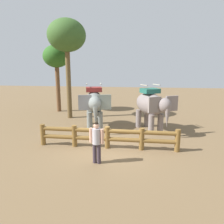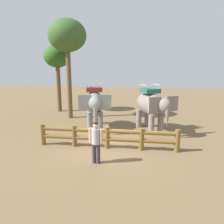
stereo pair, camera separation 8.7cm
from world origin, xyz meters
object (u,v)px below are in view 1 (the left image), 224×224
(tourist_woman_in_black, at_px, (97,140))
(tree_back_center, at_px, (67,37))
(tree_far_left, at_px, (56,58))
(elephant_center, at_px, (151,105))
(log_fence, at_px, (107,136))
(elephant_near_left, at_px, (94,103))

(tourist_woman_in_black, height_order, tree_back_center, tree_back_center)
(tree_far_left, bearing_deg, tourist_woman_in_black, -61.18)
(tourist_woman_in_black, bearing_deg, elephant_center, 63.96)
(tourist_woman_in_black, bearing_deg, tree_back_center, 115.77)
(elephant_center, relative_size, tree_far_left, 0.58)
(elephant_center, distance_m, tree_back_center, 7.75)
(tree_far_left, relative_size, tree_back_center, 0.78)
(log_fence, bearing_deg, tree_far_left, 124.58)
(tourist_woman_in_black, height_order, tree_far_left, tree_far_left)
(elephant_near_left, height_order, tree_far_left, tree_far_left)
(elephant_center, relative_size, tourist_woman_in_black, 1.88)
(log_fence, relative_size, elephant_center, 2.07)
(elephant_center, height_order, tree_far_left, tree_far_left)
(log_fence, distance_m, elephant_near_left, 3.68)
(tree_back_center, bearing_deg, log_fence, -56.78)
(tree_back_center, bearing_deg, elephant_near_left, -45.03)
(elephant_center, xyz_separation_m, tree_back_center, (-5.92, 2.60, 4.27))
(elephant_near_left, xyz_separation_m, tourist_woman_in_black, (1.15, -4.98, -0.57))
(tree_back_center, bearing_deg, tree_far_left, 127.95)
(tourist_woman_in_black, xyz_separation_m, tree_far_left, (-5.27, 9.58, 3.50))
(tourist_woman_in_black, relative_size, tree_far_left, 0.31)
(log_fence, xyz_separation_m, elephant_near_left, (-1.33, 3.30, 0.97))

